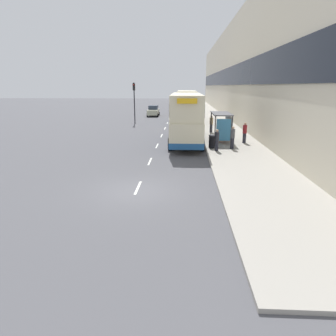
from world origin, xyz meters
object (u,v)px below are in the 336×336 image
object	(u,v)px
car_2	(182,109)
pedestrian_1	(245,132)
pedestrian_2	(217,140)
pedestrian_3	(211,124)
bus_shelter	(223,122)
litter_bin	(212,141)
pedestrian_at_shelter	(232,137)
car_0	(153,111)
double_decker_bus_near	(186,117)
car_1	(182,103)
double_decker_bus_ahead	(187,106)
traffic_light_far_kerb	(134,96)

from	to	relation	value
car_2	pedestrian_1	world-z (taller)	pedestrian_1
pedestrian_2	pedestrian_3	world-z (taller)	pedestrian_3
bus_shelter	litter_bin	distance (m)	3.52
litter_bin	pedestrian_at_shelter	bearing A→B (deg)	-8.01
car_0	pedestrian_3	world-z (taller)	pedestrian_3
double_decker_bus_near	pedestrian_3	bearing A→B (deg)	63.24
bus_shelter	pedestrian_3	size ratio (longest dim) A/B	2.33
car_1	pedestrian_2	distance (m)	51.39
car_1	pedestrian_3	xyz separation A→B (m)	(3.34, -41.79, 0.23)
double_decker_bus_ahead	litter_bin	size ratio (longest dim) A/B	9.97
pedestrian_2	litter_bin	world-z (taller)	pedestrian_2
pedestrian_at_shelter	litter_bin	bearing A→B (deg)	171.99
traffic_light_far_kerb	car_1	bearing A→B (deg)	79.35
car_0	pedestrian_3	distance (m)	20.58
car_2	bus_shelter	bearing A→B (deg)	-82.42
pedestrian_2	traffic_light_far_kerb	size ratio (longest dim) A/B	0.31
pedestrian_3	car_1	bearing A→B (deg)	94.56
double_decker_bus_ahead	traffic_light_far_kerb	distance (m)	7.22
pedestrian_1	traffic_light_far_kerb	xyz separation A→B (m)	(-11.96, 14.55, 2.54)
car_1	traffic_light_far_kerb	bearing A→B (deg)	-100.65
car_0	traffic_light_far_kerb	world-z (taller)	traffic_light_far_kerb
double_decker_bus_ahead	bus_shelter	bearing A→B (deg)	-78.07
double_decker_bus_ahead	car_0	bearing A→B (deg)	120.75
pedestrian_2	double_decker_bus_near	bearing A→B (deg)	119.42
double_decker_bus_near	traffic_light_far_kerb	bearing A→B (deg)	116.32
pedestrian_3	traffic_light_far_kerb	distance (m)	13.07
bus_shelter	car_0	distance (m)	25.77
pedestrian_2	traffic_light_far_kerb	xyz separation A→B (m)	(-9.20, 18.03, 2.61)
pedestrian_at_shelter	traffic_light_far_kerb	xyz separation A→B (m)	(-10.52, 17.13, 2.55)
bus_shelter	double_decker_bus_ahead	bearing A→B (deg)	101.93
double_decker_bus_near	car_2	xyz separation A→B (m)	(-0.55, 28.94, -1.41)
bus_shelter	pedestrian_3	xyz separation A→B (m)	(-0.58, 5.33, -0.81)
bus_shelter	traffic_light_far_kerb	world-z (taller)	traffic_light_far_kerb
bus_shelter	car_2	world-z (taller)	bus_shelter
double_decker_bus_ahead	pedestrian_3	bearing A→B (deg)	-75.02
double_decker_bus_ahead	litter_bin	distance (m)	18.22
bus_shelter	traffic_light_far_kerb	size ratio (longest dim) A/B	0.78
double_decker_bus_near	pedestrian_1	xyz separation A→B (m)	(5.09, -0.65, -1.23)
car_2	litter_bin	bearing A→B (deg)	-85.31
double_decker_bus_near	pedestrian_at_shelter	bearing A→B (deg)	-41.56
pedestrian_at_shelter	traffic_light_far_kerb	size ratio (longest dim) A/B	0.33
car_0	pedestrian_3	size ratio (longest dim) A/B	2.41
pedestrian_3	traffic_light_far_kerb	world-z (taller)	traffic_light_far_kerb
double_decker_bus_ahead	pedestrian_3	distance (m)	10.06
car_1	car_2	bearing A→B (deg)	-89.77
car_1	pedestrian_at_shelter	world-z (taller)	pedestrian_at_shelter
pedestrian_2	litter_bin	xyz separation A→B (m)	(-0.25, 1.12, -0.32)
double_decker_bus_near	pedestrian_at_shelter	distance (m)	5.02
bus_shelter	pedestrian_at_shelter	size ratio (longest dim) A/B	2.37
double_decker_bus_ahead	pedestrian_at_shelter	size ratio (longest dim) A/B	5.90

